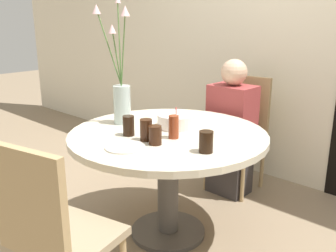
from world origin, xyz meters
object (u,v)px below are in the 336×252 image
object	(u,v)px
drink_glass_2	(174,127)
person_woman	(231,132)
flower_vase	(121,89)
drink_glass_0	(206,142)
side_plate	(125,147)
drink_glass_1	(155,135)
drink_glass_3	(129,126)
chair_right_flank	(53,231)
chair_near_front	(241,126)
drink_glass_4	(146,130)
birthday_cake	(176,121)

from	to	relation	value
drink_glass_2	person_woman	bearing A→B (deg)	100.27
flower_vase	drink_glass_0	bearing A→B (deg)	-5.10
side_plate	person_woman	distance (m)	1.19
drink_glass_0	drink_glass_1	size ratio (longest dim) A/B	1.08
drink_glass_3	chair_right_flank	bearing A→B (deg)	-65.10
side_plate	drink_glass_2	bearing A→B (deg)	75.67
side_plate	drink_glass_2	distance (m)	0.32
drink_glass_3	chair_near_front	bearing A→B (deg)	86.76
side_plate	drink_glass_1	distance (m)	0.18
chair_near_front	side_plate	world-z (taller)	chair_near_front
drink_glass_2	drink_glass_0	bearing A→B (deg)	-12.40
flower_vase	drink_glass_4	bearing A→B (deg)	-20.53
drink_glass_2	flower_vase	bearing A→B (deg)	179.39
drink_glass_1	drink_glass_2	xyz separation A→B (m)	(0.00, 0.15, 0.01)
side_plate	drink_glass_4	distance (m)	0.18
drink_glass_0	drink_glass_3	bearing A→B (deg)	-170.98
chair_right_flank	drink_glass_0	world-z (taller)	chair_right_flank
drink_glass_0	birthday_cake	bearing A→B (deg)	150.35
birthday_cake	side_plate	size ratio (longest dim) A/B	1.11
chair_near_front	drink_glass_1	size ratio (longest dim) A/B	8.69
drink_glass_3	drink_glass_4	xyz separation A→B (m)	(0.14, 0.01, 0.00)
chair_right_flank	birthday_cake	size ratio (longest dim) A/B	3.84
drink_glass_4	person_woman	world-z (taller)	person_woman
person_woman	birthday_cake	bearing A→B (deg)	-88.54
chair_near_front	drink_glass_2	size ratio (longest dim) A/B	6.81
birthday_cake	drink_glass_0	world-z (taller)	birthday_cake
birthday_cake	side_plate	world-z (taller)	birthday_cake
drink_glass_2	drink_glass_4	bearing A→B (deg)	-122.21
chair_right_flank	flower_vase	distance (m)	1.13
chair_near_front	drink_glass_1	distance (m)	1.21
drink_glass_0	drink_glass_3	world-z (taller)	drink_glass_3
birthday_cake	drink_glass_4	distance (m)	0.32
birthday_cake	drink_glass_0	bearing A→B (deg)	-29.65
side_plate	drink_glass_1	world-z (taller)	drink_glass_1
drink_glass_4	drink_glass_0	bearing A→B (deg)	11.64
flower_vase	side_plate	xyz separation A→B (m)	(0.39, -0.31, -0.22)
side_plate	chair_near_front	bearing A→B (deg)	93.78
chair_near_front	flower_vase	world-z (taller)	flower_vase
chair_near_front	drink_glass_2	xyz separation A→B (m)	(0.17, -1.02, 0.25)
side_plate	drink_glass_2	world-z (taller)	drink_glass_2
birthday_cake	side_plate	bearing A→B (deg)	-83.00
side_plate	drink_glass_0	distance (m)	0.44
chair_near_front	chair_right_flank	bearing A→B (deg)	-85.65
chair_right_flank	drink_glass_3	bearing A→B (deg)	-77.64
side_plate	drink_glass_3	bearing A→B (deg)	133.16
chair_right_flank	drink_glass_2	distance (m)	0.91
drink_glass_0	drink_glass_2	world-z (taller)	drink_glass_2
drink_glass_4	person_woman	bearing A→B (deg)	93.91
flower_vase	person_woman	size ratio (longest dim) A/B	0.75
drink_glass_4	birthday_cake	bearing A→B (deg)	99.11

